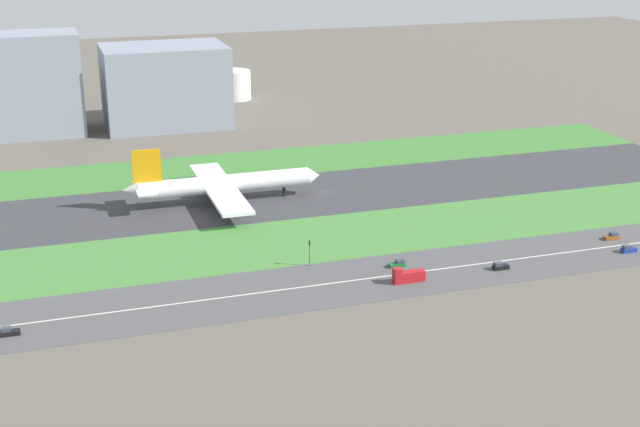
{
  "coord_description": "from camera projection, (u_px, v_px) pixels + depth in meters",
  "views": [
    {
      "loc": [
        -89.09,
        -269.42,
        91.42
      ],
      "look_at": [
        -13.59,
        -36.5,
        6.0
      ],
      "focal_mm": 49.56,
      "sensor_mm": 36.0,
      "label": 1
    }
  ],
  "objects": [
    {
      "name": "ground_plane",
      "position": [
        325.0,
        192.0,
        298.04
      ],
      "size": [
        800.0,
        800.0,
        0.0
      ],
      "primitive_type": "plane",
      "color": "#5B564C"
    },
    {
      "name": "runway",
      "position": [
        325.0,
        192.0,
        298.03
      ],
      "size": [
        280.0,
        46.0,
        0.1
      ],
      "primitive_type": "cube",
      "color": "#38383D",
      "rests_on": "ground_plane"
    },
    {
      "name": "grass_median_north",
      "position": [
        291.0,
        161.0,
        334.85
      ],
      "size": [
        280.0,
        36.0,
        0.1
      ],
      "primitive_type": "cube",
      "color": "#3D7A33",
      "rests_on": "ground_plane"
    },
    {
      "name": "grass_median_south",
      "position": [
        368.0,
        233.0,
        261.2
      ],
      "size": [
        280.0,
        36.0,
        0.1
      ],
      "primitive_type": "cube",
      "color": "#427F38",
      "rests_on": "ground_plane"
    },
    {
      "name": "highway",
      "position": [
        412.0,
        273.0,
        232.46
      ],
      "size": [
        280.0,
        28.0,
        0.1
      ],
      "primitive_type": "cube",
      "color": "#4C4C4F",
      "rests_on": "ground_plane"
    },
    {
      "name": "highway_centerline",
      "position": [
        412.0,
        273.0,
        232.44
      ],
      "size": [
        266.0,
        0.5,
        0.01
      ],
      "primitive_type": "cube",
      "color": "silver",
      "rests_on": "highway"
    },
    {
      "name": "airliner",
      "position": [
        221.0,
        184.0,
        285.61
      ],
      "size": [
        65.0,
        56.0,
        19.7
      ],
      "color": "white",
      "rests_on": "runway"
    },
    {
      "name": "car_0",
      "position": [
        500.0,
        266.0,
        234.47
      ],
      "size": [
        4.4,
        1.8,
        2.0
      ],
      "rotation": [
        0.0,
        0.0,
        3.14
      ],
      "color": "black",
      "rests_on": "highway"
    },
    {
      "name": "car_2",
      "position": [
        9.0,
        332.0,
        198.38
      ],
      "size": [
        4.4,
        1.8,
        2.0
      ],
      "rotation": [
        0.0,
        0.0,
        3.14
      ],
      "color": "black",
      "rests_on": "highway"
    },
    {
      "name": "car_4",
      "position": [
        612.0,
        236.0,
        255.64
      ],
      "size": [
        4.4,
        1.8,
        2.0
      ],
      "color": "brown",
      "rests_on": "highway"
    },
    {
      "name": "car_1",
      "position": [
        628.0,
        249.0,
        246.16
      ],
      "size": [
        4.4,
        1.8,
        2.0
      ],
      "rotation": [
        0.0,
        0.0,
        3.14
      ],
      "color": "navy",
      "rests_on": "highway"
    },
    {
      "name": "truck_0",
      "position": [
        408.0,
        276.0,
        226.46
      ],
      "size": [
        8.4,
        2.5,
        4.0
      ],
      "rotation": [
        0.0,
        0.0,
        3.14
      ],
      "color": "#B2191E",
      "rests_on": "highway"
    },
    {
      "name": "car_3",
      "position": [
        398.0,
        264.0,
        236.11
      ],
      "size": [
        4.4,
        1.8,
        2.0
      ],
      "color": "#19662D",
      "rests_on": "highway"
    },
    {
      "name": "traffic_light",
      "position": [
        310.0,
        251.0,
        235.7
      ],
      "size": [
        0.36,
        0.5,
        7.2
      ],
      "color": "#4C4C51",
      "rests_on": "highway"
    },
    {
      "name": "terminal_building",
      "position": [
        34.0,
        84.0,
        367.23
      ],
      "size": [
        38.21,
        25.69,
        42.53
      ],
      "primitive_type": "cube",
      "color": "gray",
      "rests_on": "ground_plane"
    },
    {
      "name": "hangar_building",
      "position": [
        165.0,
        86.0,
        384.29
      ],
      "size": [
        52.68,
        36.38,
        34.86
      ],
      "primitive_type": "cube",
      "color": "gray",
      "rests_on": "ground_plane"
    },
    {
      "name": "fuel_tank_west",
      "position": [
        234.0,
        85.0,
        439.77
      ],
      "size": [
        17.08,
        17.08,
        14.4
      ],
      "primitive_type": "cylinder",
      "color": "silver",
      "rests_on": "ground_plane"
    }
  ]
}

